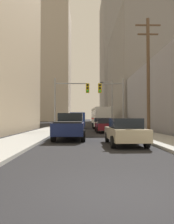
% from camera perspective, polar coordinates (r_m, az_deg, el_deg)
% --- Properties ---
extents(ground_plane, '(400.00, 400.00, 0.00)m').
position_cam_1_polar(ground_plane, '(4.57, 7.32, -21.41)').
color(ground_plane, black).
extents(sidewalk_left, '(2.94, 160.00, 0.15)m').
position_cam_1_polar(sidewalk_left, '(54.43, -5.20, -3.03)').
color(sidewalk_left, '#9E9E99').
rests_on(sidewalk_left, ground).
extents(sidewalk_right, '(2.94, 160.00, 0.15)m').
position_cam_1_polar(sidewalk_right, '(54.53, 4.73, -3.03)').
color(sidewalk_right, '#9E9E99').
rests_on(sidewalk_right, ground).
extents(city_bus, '(2.88, 11.58, 3.40)m').
position_cam_1_polar(city_bus, '(42.09, 3.39, -0.97)').
color(city_bus, silver).
rests_on(city_bus, ground).
extents(pickup_truck_navy, '(2.20, 5.42, 1.90)m').
position_cam_1_polar(pickup_truck_navy, '(16.05, -4.43, -3.71)').
color(pickup_truck_navy, '#141E4C').
rests_on(pickup_truck_navy, ground).
extents(cargo_van_blue, '(2.17, 5.28, 2.26)m').
position_cam_1_polar(cargo_van_blue, '(31.73, -2.50, -1.96)').
color(cargo_van_blue, navy).
rests_on(cargo_van_blue, ground).
extents(sedan_beige, '(1.95, 4.25, 1.52)m').
position_cam_1_polar(sedan_beige, '(12.66, 9.86, -5.02)').
color(sedan_beige, '#C6B793').
rests_on(sedan_beige, ground).
extents(sedan_maroon, '(1.95, 4.24, 1.52)m').
position_cam_1_polar(sedan_maroon, '(23.20, 4.66, -3.41)').
color(sedan_maroon, maroon).
rests_on(sedan_maroon, ground).
extents(sedan_white, '(1.95, 4.23, 1.52)m').
position_cam_1_polar(sedan_white, '(31.12, 3.32, -2.92)').
color(sedan_white, white).
rests_on(sedan_white, ground).
extents(sedan_silver, '(1.95, 4.24, 1.52)m').
position_cam_1_polar(sedan_silver, '(39.45, -2.16, -2.62)').
color(sedan_silver, '#B7BABF').
rests_on(sedan_silver, ground).
extents(sedan_red, '(1.95, 4.25, 1.52)m').
position_cam_1_polar(sedan_red, '(60.08, -1.82, -2.22)').
color(sedan_red, maroon).
rests_on(sedan_red, ground).
extents(traffic_signal_near_left, '(3.95, 0.44, 6.00)m').
position_cam_1_polar(traffic_signal_near_left, '(24.67, -4.47, 4.33)').
color(traffic_signal_near_left, gray).
rests_on(traffic_signal_near_left, ground).
extents(traffic_signal_near_right, '(2.91, 0.44, 6.00)m').
position_cam_1_polar(traffic_signal_near_right, '(24.83, 6.65, 4.17)').
color(traffic_signal_near_right, gray).
rests_on(traffic_signal_near_right, ground).
extents(utility_pole_right, '(2.20, 0.28, 10.24)m').
position_cam_1_polar(utility_pole_right, '(20.00, 15.67, 9.64)').
color(utility_pole_right, brown).
rests_on(utility_pole_right, ground).
extents(street_lamp_right, '(2.00, 0.32, 7.50)m').
position_cam_1_polar(street_lamp_right, '(35.16, 6.08, 3.32)').
color(street_lamp_right, gray).
rests_on(street_lamp_right, ground).
extents(building_left_far_tower, '(14.25, 20.49, 49.77)m').
position_cam_1_polar(building_left_far_tower, '(101.75, -8.55, 11.80)').
color(building_left_far_tower, '#B7A893').
rests_on(building_left_far_tower, ground).
extents(building_right_mid_block, '(22.26, 25.92, 22.34)m').
position_cam_1_polar(building_right_mid_block, '(54.08, 18.95, 8.84)').
color(building_right_mid_block, gray).
rests_on(building_right_mid_block, ground).
extents(building_right_far_highrise, '(16.37, 24.68, 53.09)m').
position_cam_1_polar(building_right_far_highrise, '(97.20, 8.80, 13.44)').
color(building_right_far_highrise, gray).
rests_on(building_right_far_highrise, ground).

